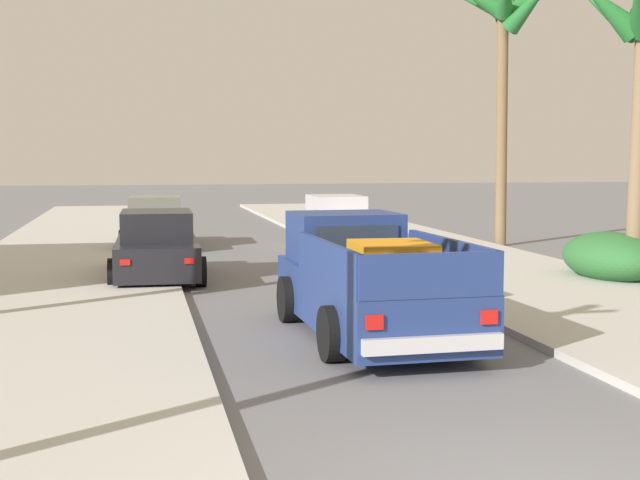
{
  "coord_description": "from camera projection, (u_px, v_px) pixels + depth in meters",
  "views": [
    {
      "loc": [
        -3.2,
        -5.91,
        2.74
      ],
      "look_at": [
        0.1,
        9.87,
        1.2
      ],
      "focal_mm": 49.33,
      "sensor_mm": 36.0,
      "label": 1
    }
  ],
  "objects": [
    {
      "name": "pickup_truck",
      "position": [
        369.0,
        283.0,
        13.44
      ],
      "size": [
        2.33,
        5.26,
        1.8
      ],
      "color": "navy",
      "rests_on": "ground"
    },
    {
      "name": "sidewalk_left",
      "position": [
        52.0,
        292.0,
        17.37
      ],
      "size": [
        5.03,
        60.0,
        0.12
      ],
      "primitive_type": "cube",
      "color": "beige",
      "rests_on": "ground"
    },
    {
      "name": "curb_right",
      "position": [
        464.0,
        280.0,
        19.12
      ],
      "size": [
        0.16,
        60.0,
        0.1
      ],
      "primitive_type": "cube",
      "color": "silver",
      "rests_on": "ground"
    },
    {
      "name": "curb_left",
      "position": [
        110.0,
        291.0,
        17.59
      ],
      "size": [
        0.16,
        60.0,
        0.1
      ],
      "primitive_type": "cube",
      "color": "silver",
      "rests_on": "ground"
    },
    {
      "name": "car_left_near",
      "position": [
        336.0,
        222.0,
        27.16
      ],
      "size": [
        2.03,
        4.26,
        1.54
      ],
      "color": "silver",
      "rests_on": "ground"
    },
    {
      "name": "car_right_near",
      "position": [
        157.0,
        248.0,
        19.56
      ],
      "size": [
        2.09,
        4.29,
        1.54
      ],
      "color": "black",
      "rests_on": "ground"
    },
    {
      "name": "hedge_bush",
      "position": [
        611.0,
        257.0,
        19.14
      ],
      "size": [
        1.8,
        2.8,
        1.1
      ],
      "primitive_type": "ellipsoid",
      "color": "#2D6B33",
      "rests_on": "ground"
    },
    {
      "name": "car_left_mid",
      "position": [
        155.0,
        223.0,
        26.56
      ],
      "size": [
        2.13,
        4.31,
        1.54
      ],
      "color": "slate",
      "rests_on": "ground"
    },
    {
      "name": "sidewalk_right",
      "position": [
        511.0,
        278.0,
        19.35
      ],
      "size": [
        5.03,
        60.0,
        0.12
      ],
      "primitive_type": "cube",
      "color": "beige",
      "rests_on": "ground"
    },
    {
      "name": "palm_tree_right_fore",
      "position": [
        505.0,
        22.0,
        26.4
      ],
      "size": [
        3.58,
        3.87,
        8.15
      ],
      "color": "brown",
      "rests_on": "ground"
    }
  ]
}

